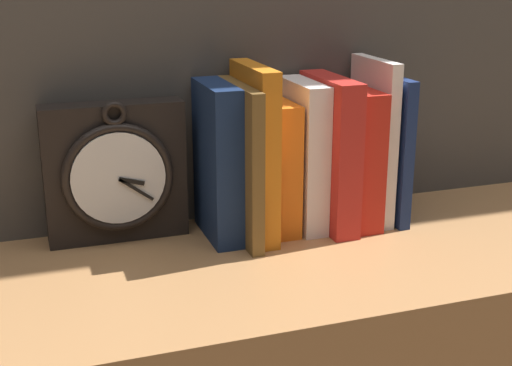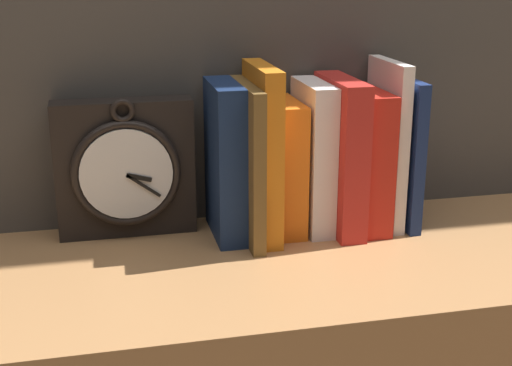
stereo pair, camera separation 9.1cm
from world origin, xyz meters
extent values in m
cube|color=black|center=(-0.16, 0.15, 1.01)|extent=(0.20, 0.05, 0.20)
torus|color=black|center=(-0.16, 0.12, 1.01)|extent=(0.15, 0.01, 0.15)
cylinder|color=silver|center=(-0.16, 0.12, 1.01)|extent=(0.13, 0.01, 0.13)
cube|color=black|center=(-0.14, 0.11, 1.01)|extent=(0.04, 0.00, 0.02)
cube|color=black|center=(-0.14, 0.11, 0.99)|extent=(0.05, 0.00, 0.04)
torus|color=black|center=(-0.16, 0.12, 1.10)|extent=(0.03, 0.01, 0.03)
cube|color=navy|center=(-0.02, 0.11, 1.02)|extent=(0.04, 0.13, 0.22)
cube|color=brown|center=(0.01, 0.09, 1.02)|extent=(0.02, 0.16, 0.22)
cube|color=orange|center=(0.03, 0.10, 1.04)|extent=(0.03, 0.15, 0.25)
cube|color=orange|center=(0.07, 0.11, 1.01)|extent=(0.04, 0.12, 0.19)
cube|color=white|center=(0.11, 0.11, 1.02)|extent=(0.04, 0.12, 0.22)
cube|color=red|center=(0.15, 0.10, 1.02)|extent=(0.04, 0.15, 0.22)
cube|color=red|center=(0.19, 0.10, 1.01)|extent=(0.04, 0.14, 0.20)
cube|color=white|center=(0.22, 0.11, 1.03)|extent=(0.02, 0.13, 0.24)
cube|color=navy|center=(0.25, 0.11, 1.02)|extent=(0.02, 0.14, 0.22)
camera|label=1|loc=(-0.28, -0.82, 1.30)|focal=50.00mm
camera|label=2|loc=(-0.19, -0.84, 1.30)|focal=50.00mm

